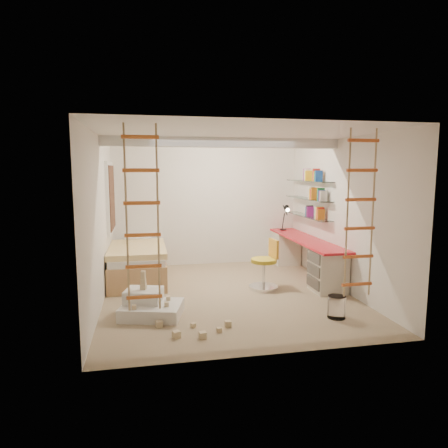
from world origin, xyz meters
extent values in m
plane|color=#957D60|center=(0.00, 0.00, 0.00)|extent=(4.50, 4.50, 0.00)
cube|color=white|center=(0.00, 0.30, 2.52)|extent=(4.00, 0.18, 0.16)
cube|color=white|center=(-1.97, 1.50, 1.55)|extent=(0.06, 1.15, 1.35)
cube|color=#4C2D1E|center=(-1.93, 1.50, 1.55)|extent=(0.02, 1.00, 1.20)
cylinder|color=white|center=(1.29, -1.35, 0.16)|extent=(0.25, 0.25, 0.32)
cube|color=red|center=(1.72, 0.83, 0.73)|extent=(0.55, 2.80, 0.04)
cube|color=beige|center=(1.72, 1.93, 0.35)|extent=(0.52, 0.55, 0.71)
cube|color=beige|center=(1.72, -0.17, 0.35)|extent=(0.52, 0.55, 0.71)
cube|color=#4C4742|center=(1.45, -0.17, 0.61)|extent=(0.02, 0.50, 0.18)
cube|color=#4C4742|center=(1.45, -0.17, 0.39)|extent=(0.02, 0.50, 0.18)
cube|color=#4C4742|center=(1.45, -0.17, 0.17)|extent=(0.02, 0.50, 0.18)
cube|color=white|center=(1.87, 1.13, 1.15)|extent=(0.25, 1.80, 0.01)
cube|color=white|center=(1.87, 1.13, 1.50)|extent=(0.25, 1.80, 0.01)
cube|color=white|center=(1.87, 1.13, 1.85)|extent=(0.25, 1.80, 0.01)
cube|color=#AD7F51|center=(-1.48, 1.23, 0.23)|extent=(1.00, 2.00, 0.45)
cube|color=white|center=(-1.48, 1.23, 0.51)|extent=(0.95, 1.95, 0.12)
cube|color=gold|center=(-1.48, 1.08, 0.62)|extent=(1.02, 1.60, 0.10)
cube|color=white|center=(-1.48, 2.03, 0.63)|extent=(0.55, 0.35, 0.12)
cylinder|color=black|center=(1.67, 1.98, 0.76)|extent=(0.14, 0.14, 0.02)
cylinder|color=black|center=(1.67, 1.98, 0.95)|extent=(0.02, 0.15, 0.36)
cylinder|color=black|center=(1.67, 1.88, 1.20)|extent=(0.02, 0.27, 0.20)
cone|color=black|center=(1.67, 1.76, 1.25)|extent=(0.12, 0.14, 0.15)
cylinder|color=#FFEABF|center=(1.67, 1.72, 1.22)|extent=(0.08, 0.04, 0.08)
cylinder|color=gold|center=(0.68, 0.19, 0.50)|extent=(0.50, 0.50, 0.06)
cube|color=gold|center=(0.87, 0.21, 0.71)|extent=(0.08, 0.35, 0.32)
cylinder|color=silver|center=(0.68, 0.19, 0.28)|extent=(0.06, 0.06, 0.45)
cylinder|color=silver|center=(0.68, 0.19, 0.03)|extent=(0.57, 0.57, 0.05)
cube|color=silver|center=(-1.26, -0.79, 0.09)|extent=(0.97, 0.84, 0.18)
cube|color=silver|center=(-1.37, -0.66, 0.28)|extent=(0.60, 0.53, 0.18)
cube|color=#CCB284|center=(-1.37, -0.66, 0.41)|extent=(0.10, 0.10, 0.08)
cube|color=#CCB284|center=(-1.37, -0.66, 0.48)|extent=(0.09, 0.09, 0.07)
cube|color=#CCB284|center=(-1.37, -0.66, 0.58)|extent=(0.07, 0.07, 0.12)
cube|color=#CCB284|center=(-1.06, -0.93, 0.21)|extent=(0.06, 0.06, 0.06)
cube|color=#CCB284|center=(-1.02, -0.67, 0.21)|extent=(0.06, 0.06, 0.06)
cube|color=#CCB284|center=(-1.50, -0.96, 0.21)|extent=(0.06, 0.06, 0.06)
cube|color=#CCB284|center=(-0.66, -1.67, 0.04)|extent=(0.07, 0.07, 0.07)
cube|color=#CCB284|center=(-1.17, -1.20, 0.04)|extent=(0.07, 0.07, 0.07)
cube|color=#CCB284|center=(-0.42, -1.52, 0.04)|extent=(0.07, 0.07, 0.07)
cube|color=#CCB284|center=(-0.28, -1.37, 0.04)|extent=(0.07, 0.07, 0.07)
cube|color=#CCB284|center=(-0.73, -1.30, 0.04)|extent=(0.07, 0.07, 0.07)
cube|color=#CCB284|center=(-0.98, -1.58, 0.04)|extent=(0.07, 0.07, 0.07)
cube|color=orange|center=(1.87, 1.13, 1.27)|extent=(0.14, 0.52, 0.22)
cube|color=red|center=(1.87, 1.13, 1.62)|extent=(0.14, 0.64, 0.22)
cube|color=yellow|center=(1.87, 1.13, 1.97)|extent=(0.14, 0.52, 0.22)
camera|label=1|loc=(-1.31, -6.33, 2.07)|focal=32.00mm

